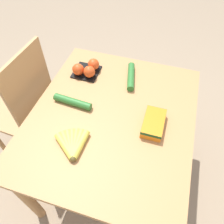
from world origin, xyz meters
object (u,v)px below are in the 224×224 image
at_px(carrot_bag, 154,123).
at_px(cucumber_near, 131,76).
at_px(chair, 25,107).
at_px(tomato_pack, 87,69).
at_px(banana_bunch, 73,145).
at_px(cucumber_far, 73,102).

relative_size(carrot_bag, cucumber_near, 0.80).
distance_m(chair, tomato_pack, 0.54).
bearing_deg(banana_bunch, carrot_bag, -55.98).
relative_size(banana_bunch, cucumber_near, 0.76).
distance_m(banana_bunch, carrot_bag, 0.43).
bearing_deg(chair, cucumber_far, 86.85).
height_order(tomato_pack, cucumber_near, tomato_pack).
bearing_deg(carrot_bag, chair, 85.81).
relative_size(banana_bunch, carrot_bag, 0.95).
distance_m(carrot_bag, cucumber_far, 0.47).
distance_m(tomato_pack, carrot_bag, 0.56).
bearing_deg(tomato_pack, cucumber_far, -176.58).
height_order(chair, tomato_pack, chair).
height_order(chair, cucumber_far, chair).
bearing_deg(chair, tomato_pack, 122.07).
xyz_separation_m(chair, tomato_pack, (0.22, -0.41, 0.27)).
bearing_deg(cucumber_near, chair, 110.62).
bearing_deg(cucumber_near, carrot_bag, -148.00).
bearing_deg(banana_bunch, chair, 60.30).
distance_m(chair, cucumber_near, 0.78).
bearing_deg(chair, carrot_bag, 89.11).
relative_size(carrot_bag, cucumber_far, 0.80).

